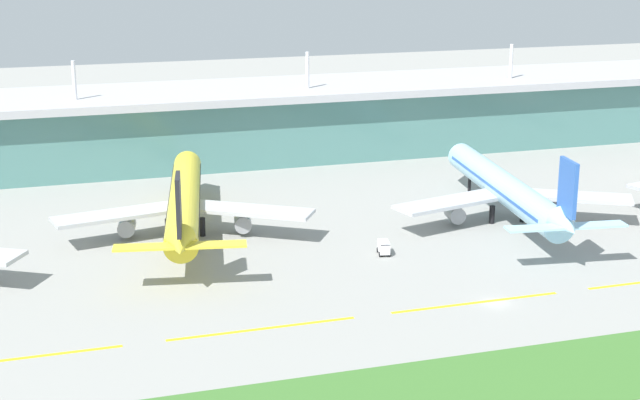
# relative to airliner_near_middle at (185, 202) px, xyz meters

# --- Properties ---
(ground_plane) EXTENTS (600.00, 600.00, 0.00)m
(ground_plane) POSITION_rel_airliner_near_middle_xyz_m (40.04, -48.96, -6.45)
(ground_plane) COLOR gray
(terminal_building) EXTENTS (288.00, 34.00, 26.94)m
(terminal_building) POSITION_rel_airliner_near_middle_xyz_m (40.04, 58.88, 2.72)
(terminal_building) COLOR slate
(terminal_building) RESTS_ON ground
(airliner_near_middle) EXTENTS (47.94, 67.53, 18.90)m
(airliner_near_middle) POSITION_rel_airliner_near_middle_xyz_m (0.00, 0.00, 0.00)
(airliner_near_middle) COLOR yellow
(airliner_near_middle) RESTS_ON ground
(airliner_far_middle) EXTENTS (48.37, 65.72, 18.90)m
(airliner_far_middle) POSITION_rel_airliner_near_middle_xyz_m (62.11, -9.87, -0.00)
(airliner_far_middle) COLOR #9ED1EA
(airliner_far_middle) RESTS_ON ground
(taxiway_stripe_west) EXTENTS (28.00, 0.70, 0.04)m
(taxiway_stripe_west) POSITION_rel_airliner_near_middle_xyz_m (-30.96, -48.06, -6.43)
(taxiway_stripe_west) COLOR yellow
(taxiway_stripe_west) RESTS_ON ground
(taxiway_stripe_mid_west) EXTENTS (28.00, 0.70, 0.04)m
(taxiway_stripe_mid_west) POSITION_rel_airliner_near_middle_xyz_m (3.04, -48.06, -6.43)
(taxiway_stripe_mid_west) COLOR yellow
(taxiway_stripe_mid_west) RESTS_ON ground
(taxiway_stripe_centre) EXTENTS (28.00, 0.70, 0.04)m
(taxiway_stripe_centre) POSITION_rel_airliner_near_middle_xyz_m (37.04, -48.06, -6.43)
(taxiway_stripe_centre) COLOR yellow
(taxiway_stripe_centre) RESTS_ON ground
(grass_verge) EXTENTS (300.00, 18.00, 0.10)m
(grass_verge) POSITION_rel_airliner_near_middle_xyz_m (40.04, -73.92, -6.40)
(grass_verge) COLOR #3D702D
(grass_verge) RESTS_ON ground
(baggage_cart) EXTENTS (2.63, 3.89, 2.48)m
(baggage_cart) POSITION_rel_airliner_near_middle_xyz_m (31.66, -22.20, -5.19)
(baggage_cart) COLOR silver
(baggage_cart) RESTS_ON ground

